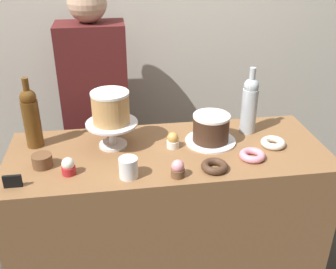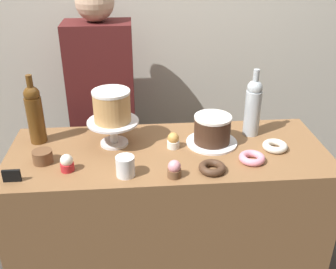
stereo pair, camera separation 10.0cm
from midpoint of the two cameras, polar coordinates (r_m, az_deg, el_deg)
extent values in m
cube|color=beige|center=(2.46, -4.25, 14.95)|extent=(6.00, 0.05, 2.60)
cube|color=brown|center=(2.06, -1.43, -13.75)|extent=(1.44, 0.56, 0.94)
cylinder|color=silver|center=(1.85, -9.42, -1.44)|extent=(0.13, 0.13, 0.01)
cylinder|color=silver|center=(1.82, -9.55, 0.06)|extent=(0.04, 0.04, 0.10)
cylinder|color=silver|center=(1.80, -9.68, 1.58)|extent=(0.23, 0.23, 0.01)
cylinder|color=tan|center=(1.77, -9.85, 3.65)|extent=(0.16, 0.16, 0.13)
cylinder|color=white|center=(1.74, -10.04, 5.82)|extent=(0.17, 0.17, 0.01)
cylinder|color=white|center=(1.86, 4.57, -0.95)|extent=(0.24, 0.24, 0.01)
cylinder|color=#3D2619|center=(1.83, 4.64, 0.78)|extent=(0.17, 0.17, 0.12)
cylinder|color=white|center=(1.80, 4.71, 2.60)|extent=(0.17, 0.17, 0.01)
cylinder|color=#B2BCC1|center=(1.94, 10.09, 3.33)|extent=(0.08, 0.08, 0.22)
sphere|color=#B2BCC1|center=(1.89, 10.40, 6.86)|extent=(0.07, 0.07, 0.07)
cylinder|color=#B2BCC1|center=(1.87, 10.53, 8.32)|extent=(0.03, 0.03, 0.08)
cylinder|color=#5B3814|center=(1.90, -20.35, 1.43)|extent=(0.08, 0.08, 0.22)
sphere|color=#5B3814|center=(1.85, -20.98, 4.98)|extent=(0.07, 0.07, 0.07)
cylinder|color=#5B3814|center=(1.83, -21.24, 6.45)|extent=(0.03, 0.03, 0.08)
cylinder|color=brown|center=(1.60, -0.40, -5.54)|extent=(0.06, 0.06, 0.03)
sphere|color=pink|center=(1.58, -0.40, -4.58)|extent=(0.05, 0.05, 0.05)
cylinder|color=red|center=(1.67, -15.73, -5.00)|extent=(0.06, 0.06, 0.03)
sphere|color=white|center=(1.66, -15.87, -4.08)|extent=(0.05, 0.05, 0.05)
cylinder|color=white|center=(1.80, -0.89, -1.39)|extent=(0.06, 0.06, 0.03)
sphere|color=#CC9347|center=(1.79, -0.90, -0.51)|extent=(0.05, 0.05, 0.05)
torus|color=pink|center=(1.74, 10.40, -2.98)|extent=(0.11, 0.11, 0.03)
torus|color=#472D1E|center=(1.65, 4.96, -4.59)|extent=(0.11, 0.11, 0.03)
torus|color=silver|center=(1.86, 13.37, -1.20)|extent=(0.11, 0.11, 0.03)
cylinder|color=brown|center=(1.76, -19.08, -4.23)|extent=(0.08, 0.08, 0.01)
cylinder|color=brown|center=(1.76, -19.14, -3.92)|extent=(0.08, 0.08, 0.01)
cylinder|color=brown|center=(1.75, -19.19, -3.61)|extent=(0.08, 0.08, 0.01)
cylinder|color=brown|center=(1.75, -19.25, -3.30)|extent=(0.08, 0.08, 0.01)
cylinder|color=brown|center=(1.74, -19.30, -2.99)|extent=(0.08, 0.08, 0.01)
cube|color=black|center=(1.66, -23.07, -6.24)|extent=(0.07, 0.01, 0.05)
cylinder|color=white|center=(1.59, -7.50, -4.78)|extent=(0.08, 0.08, 0.08)
cube|color=black|center=(2.53, -10.44, -6.68)|extent=(0.28, 0.18, 0.85)
cube|color=#4C1919|center=(2.23, -11.95, 8.46)|extent=(0.36, 0.22, 0.55)
sphere|color=tan|center=(2.14, -12.94, 17.99)|extent=(0.20, 0.20, 0.20)
camera|label=1|loc=(0.05, -91.64, -0.84)|focal=42.44mm
camera|label=2|loc=(0.05, 88.36, 0.84)|focal=42.44mm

